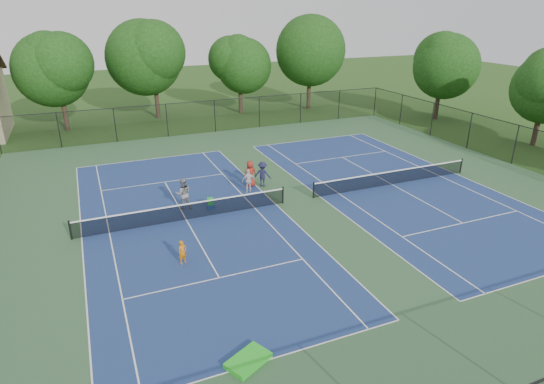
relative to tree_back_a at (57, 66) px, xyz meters
name	(u,v)px	position (x,y,z in m)	size (l,w,h in m)	color
ground	(298,201)	(13.00, -24.00, -6.04)	(140.00, 140.00, 0.00)	#234716
court_pad	(298,201)	(13.00, -24.00, -6.03)	(36.00, 36.00, 0.01)	#305531
tennis_court_left	(186,218)	(6.00, -24.00, -5.94)	(12.00, 23.83, 1.07)	navy
tennis_court_right	(392,183)	(20.00, -24.00, -5.94)	(12.00, 23.83, 1.07)	navy
perimeter_fence	(299,176)	(13.00, -24.00, -4.44)	(36.08, 36.08, 3.02)	black
tree_back_a	(57,66)	(0.00, 0.00, 0.00)	(6.80, 6.80, 9.15)	#2D2116
tree_back_b	(152,54)	(9.00, 2.00, 0.56)	(7.60, 7.60, 10.03)	#2D2116
tree_back_c	(240,62)	(18.00, 1.00, -0.56)	(6.00, 6.00, 8.40)	#2D2116
tree_back_d	(310,48)	(26.00, 0.00, 0.79)	(7.80, 7.80, 10.37)	#2D2116
tree_side_e	(443,63)	(36.00, -10.00, -0.23)	(6.60, 6.60, 8.87)	#2D2116
child_player	(183,252)	(4.83, -28.52, -5.46)	(0.42, 0.28, 1.16)	orange
instructor	(183,194)	(6.26, -22.45, -5.08)	(0.93, 0.73, 1.92)	gray
bystander_a	(249,181)	(10.68, -21.46, -5.27)	(0.90, 0.37, 1.53)	silver
bystander_b	(263,174)	(11.88, -20.89, -5.19)	(1.10, 0.63, 1.70)	#1B1B3B
bystander_c	(250,174)	(11.13, -20.56, -5.16)	(0.86, 0.56, 1.75)	maroon
ball_crate	(211,206)	(7.68, -23.06, -5.90)	(0.42, 0.32, 0.28)	#154291
ball_hopper	(210,201)	(7.68, -23.06, -5.55)	(0.34, 0.28, 0.40)	green
green_tarp	(248,360)	(5.40, -35.73, -5.94)	(1.48, 0.91, 0.19)	green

